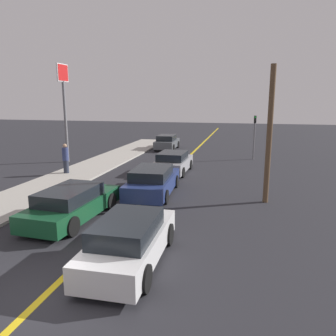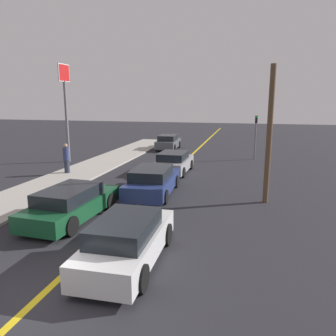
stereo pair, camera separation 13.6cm
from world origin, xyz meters
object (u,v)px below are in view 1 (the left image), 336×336
(pedestrian_mid_group, at_px, (66,158))
(utility_pole, at_px, (269,136))
(car_near_right_lane, at_px, (130,241))
(car_ahead_center, at_px, (72,204))
(car_parked_left_lot, at_px, (173,163))
(traffic_light, at_px, (254,132))
(car_oncoming_far, at_px, (167,142))
(roadside_sign, at_px, (64,94))
(car_far_distant, at_px, (153,181))

(pedestrian_mid_group, relative_size, utility_pole, 0.30)
(car_near_right_lane, xyz_separation_m, utility_pole, (4.03, 6.78, 2.34))
(car_ahead_center, xyz_separation_m, car_parked_left_lot, (1.94, 9.07, 0.00))
(pedestrian_mid_group, distance_m, traffic_light, 13.98)
(car_oncoming_far, xyz_separation_m, roadside_sign, (-5.69, -7.86, 4.28))
(car_parked_left_lot, bearing_deg, car_far_distant, -87.86)
(car_oncoming_far, distance_m, pedestrian_mid_group, 12.24)
(car_far_distant, height_order, pedestrian_mid_group, pedestrian_mid_group)
(car_near_right_lane, xyz_separation_m, traffic_light, (3.65, 17.79, 1.44))
(pedestrian_mid_group, bearing_deg, roadside_sign, 118.97)
(car_parked_left_lot, xyz_separation_m, traffic_light, (5.05, 5.97, 1.47))
(pedestrian_mid_group, relative_size, roadside_sign, 0.26)
(car_ahead_center, xyz_separation_m, utility_pole, (7.36, 4.03, 2.38))
(roadside_sign, bearing_deg, pedestrian_mid_group, -61.03)
(pedestrian_mid_group, xyz_separation_m, utility_pole, (11.71, -2.90, 1.99))
(pedestrian_mid_group, height_order, utility_pole, utility_pole)
(car_far_distant, xyz_separation_m, car_oncoming_far, (-2.83, 14.59, -0.01))
(car_ahead_center, height_order, car_far_distant, car_far_distant)
(car_near_right_lane, distance_m, car_parked_left_lot, 11.90)
(car_far_distant, distance_m, pedestrian_mid_group, 7.02)
(roadside_sign, bearing_deg, utility_pole, -25.98)
(car_far_distant, height_order, car_oncoming_far, car_far_distant)
(roadside_sign, relative_size, utility_pole, 1.17)
(car_far_distant, xyz_separation_m, roadside_sign, (-8.53, 6.73, 4.27))
(car_near_right_lane, distance_m, utility_pole, 8.22)
(car_parked_left_lot, distance_m, utility_pole, 7.78)
(traffic_light, distance_m, utility_pole, 11.06)
(car_far_distant, distance_m, car_oncoming_far, 14.86)
(pedestrian_mid_group, bearing_deg, car_parked_left_lot, 18.85)
(pedestrian_mid_group, xyz_separation_m, traffic_light, (11.33, 8.12, 1.09))
(car_far_distant, relative_size, roadside_sign, 0.67)
(pedestrian_mid_group, bearing_deg, car_near_right_lane, -51.55)
(utility_pole, bearing_deg, pedestrian_mid_group, 166.11)
(car_oncoming_far, xyz_separation_m, traffic_light, (7.77, -3.59, 1.47))
(car_far_distant, bearing_deg, pedestrian_mid_group, 152.92)
(car_oncoming_far, bearing_deg, car_ahead_center, -88.93)
(car_oncoming_far, bearing_deg, car_parked_left_lot, -75.43)
(car_near_right_lane, bearing_deg, car_ahead_center, 139.44)
(car_ahead_center, distance_m, roadside_sign, 13.28)
(car_near_right_lane, height_order, car_oncoming_far, car_near_right_lane)
(car_oncoming_far, bearing_deg, car_far_distant, -80.35)
(car_near_right_lane, height_order, pedestrian_mid_group, pedestrian_mid_group)
(car_far_distant, xyz_separation_m, car_parked_left_lot, (-0.11, 5.03, -0.02))
(car_far_distant, bearing_deg, car_oncoming_far, 98.17)
(car_parked_left_lot, height_order, utility_pole, utility_pole)
(car_near_right_lane, height_order, utility_pole, utility_pole)
(car_parked_left_lot, xyz_separation_m, pedestrian_mid_group, (-6.29, -2.15, 0.38))
(car_far_distant, xyz_separation_m, pedestrian_mid_group, (-6.39, 2.88, 0.36))
(car_near_right_lane, relative_size, roadside_sign, 0.62)
(car_ahead_center, relative_size, traffic_light, 1.42)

